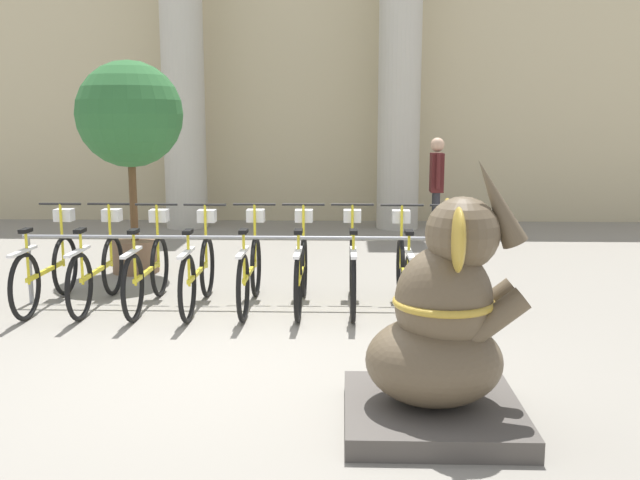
% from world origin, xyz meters
% --- Properties ---
extents(ground_plane, '(60.00, 60.00, 0.00)m').
position_xyz_m(ground_plane, '(0.00, 0.00, 0.00)').
color(ground_plane, gray).
extents(building_facade, '(20.00, 0.20, 6.00)m').
position_xyz_m(building_facade, '(0.00, 8.60, 3.00)').
color(building_facade, '#C6B78E').
rests_on(building_facade, ground_plane).
extents(column_left, '(0.97, 0.97, 5.16)m').
position_xyz_m(column_left, '(-1.98, 7.60, 2.62)').
color(column_left, '#BCB7A8').
rests_on(column_left, ground_plane).
extents(column_right, '(0.97, 0.97, 5.16)m').
position_xyz_m(column_right, '(1.98, 7.60, 2.62)').
color(column_right, '#BCB7A8').
rests_on(column_right, ground_plane).
extents(bike_rack, '(5.02, 0.05, 0.77)m').
position_xyz_m(bike_rack, '(-0.04, 1.95, 0.63)').
color(bike_rack, gray).
rests_on(bike_rack, ground_plane).
extents(bicycle_0, '(0.48, 1.75, 1.08)m').
position_xyz_m(bicycle_0, '(-2.25, 1.83, 0.42)').
color(bicycle_0, black).
rests_on(bicycle_0, ground_plane).
extents(bicycle_1, '(0.48, 1.75, 1.08)m').
position_xyz_m(bicycle_1, '(-1.69, 1.84, 0.42)').
color(bicycle_1, black).
rests_on(bicycle_1, ground_plane).
extents(bicycle_2, '(0.48, 1.75, 1.08)m').
position_xyz_m(bicycle_2, '(-1.14, 1.82, 0.42)').
color(bicycle_2, black).
rests_on(bicycle_2, ground_plane).
extents(bicycle_3, '(0.48, 1.75, 1.08)m').
position_xyz_m(bicycle_3, '(-0.59, 1.81, 0.42)').
color(bicycle_3, black).
rests_on(bicycle_3, ground_plane).
extents(bicycle_4, '(0.48, 1.75, 1.08)m').
position_xyz_m(bicycle_4, '(-0.04, 1.85, 0.42)').
color(bicycle_4, black).
rests_on(bicycle_4, ground_plane).
extents(bicycle_5, '(0.48, 1.75, 1.08)m').
position_xyz_m(bicycle_5, '(0.52, 1.86, 0.42)').
color(bicycle_5, black).
rests_on(bicycle_5, ground_plane).
extents(bicycle_6, '(0.48, 1.75, 1.08)m').
position_xyz_m(bicycle_6, '(1.07, 1.87, 0.42)').
color(bicycle_6, black).
rests_on(bicycle_6, ground_plane).
extents(bicycle_7, '(0.48, 1.75, 1.08)m').
position_xyz_m(bicycle_7, '(1.62, 1.84, 0.42)').
color(bicycle_7, black).
rests_on(bicycle_7, ground_plane).
extents(bicycle_8, '(0.48, 1.75, 1.08)m').
position_xyz_m(bicycle_8, '(2.17, 1.84, 0.42)').
color(bicycle_8, black).
rests_on(bicycle_8, ground_plane).
extents(elephant_statue, '(1.18, 1.18, 1.80)m').
position_xyz_m(elephant_statue, '(1.62, -1.09, 0.61)').
color(elephant_statue, '#4C4742').
rests_on(elephant_statue, ground_plane).
extents(person_pedestrian, '(0.23, 0.47, 1.72)m').
position_xyz_m(person_pedestrian, '(2.48, 5.99, 1.04)').
color(person_pedestrian, '#28282D').
rests_on(person_pedestrian, ground_plane).
extents(potted_tree, '(1.37, 1.37, 2.77)m').
position_xyz_m(potted_tree, '(-1.80, 3.60, 1.97)').
color(potted_tree, brown).
rests_on(potted_tree, ground_plane).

